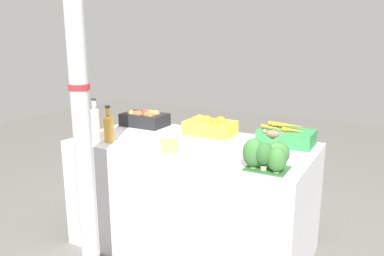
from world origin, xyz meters
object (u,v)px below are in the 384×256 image
at_px(carrot_crate, 286,136).
at_px(apple_crate, 145,118).
at_px(pickle_jar, 169,143).
at_px(juice_bottle_amber, 109,127).
at_px(juice_bottle_cloudy, 95,122).
at_px(broccoli_pile, 268,155).
at_px(orange_crate, 210,126).
at_px(sparrow_bird, 272,134).
at_px(support_pole, 80,106).
at_px(juice_bottle_ruby, 84,121).

bearing_deg(carrot_crate, apple_crate, -179.79).
bearing_deg(pickle_jar, juice_bottle_amber, 179.81).
bearing_deg(juice_bottle_cloudy, pickle_jar, -0.15).
bearing_deg(broccoli_pile, juice_bottle_amber, 178.00).
relative_size(carrot_crate, broccoli_pile, 1.47).
distance_m(orange_crate, pickle_jar, 0.52).
xyz_separation_m(apple_crate, sparrow_bird, (1.21, -0.53, 0.14)).
height_order(support_pole, juice_bottle_ruby, support_pole).
height_order(juice_bottle_cloudy, sparrow_bird, juice_bottle_cloudy).
relative_size(apple_crate, juice_bottle_cloudy, 1.22).
bearing_deg(sparrow_bird, juice_bottle_amber, -14.05).
height_order(juice_bottle_ruby, juice_bottle_amber, juice_bottle_ruby).
relative_size(support_pole, sparrow_bird, 16.40).
xyz_separation_m(apple_crate, orange_crate, (0.59, 0.00, -0.00)).
relative_size(apple_crate, broccoli_pile, 1.47).
bearing_deg(apple_crate, support_pole, -75.32).
xyz_separation_m(carrot_crate, pickle_jar, (-0.60, -0.52, -0.00)).
relative_size(orange_crate, pickle_jar, 3.17).
bearing_deg(apple_crate, carrot_crate, 0.21).
bearing_deg(carrot_crate, juice_bottle_cloudy, -156.61).
xyz_separation_m(support_pole, juice_bottle_cloudy, (-0.30, 0.41, -0.20)).
relative_size(support_pole, juice_bottle_ruby, 7.73).
height_order(apple_crate, sparrow_bird, sparrow_bird).
distance_m(orange_crate, carrot_crate, 0.57).
xyz_separation_m(apple_crate, juice_bottle_amber, (0.07, -0.52, 0.04)).
bearing_deg(apple_crate, juice_bottle_ruby, -106.49).
bearing_deg(carrot_crate, support_pole, -134.15).
height_order(apple_crate, juice_bottle_cloudy, juice_bottle_cloudy).
bearing_deg(orange_crate, support_pole, -110.22).
distance_m(orange_crate, juice_bottle_ruby, 0.90).
relative_size(carrot_crate, juice_bottle_cloudy, 1.22).
bearing_deg(broccoli_pile, pickle_jar, 176.65).
distance_m(support_pole, sparrow_bird, 1.05).
distance_m(juice_bottle_ruby, juice_bottle_cloudy, 0.10).
distance_m(carrot_crate, juice_bottle_ruby, 1.41).
bearing_deg(apple_crate, juice_bottle_amber, -82.33).
bearing_deg(juice_bottle_cloudy, sparrow_bird, -0.74).
height_order(support_pole, juice_bottle_cloudy, support_pole).
distance_m(apple_crate, pickle_jar, 0.76).
bearing_deg(pickle_jar, sparrow_bird, -1.28).
height_order(carrot_crate, juice_bottle_cloudy, juice_bottle_cloudy).
height_order(juice_bottle_cloudy, pickle_jar, juice_bottle_cloudy).
bearing_deg(juice_bottle_cloudy, juice_bottle_amber, 0.00).
height_order(juice_bottle_amber, pickle_jar, juice_bottle_amber).
relative_size(orange_crate, juice_bottle_cloudy, 1.22).
bearing_deg(juice_bottle_amber, pickle_jar, -0.19).
xyz_separation_m(juice_bottle_ruby, juice_bottle_cloudy, (0.10, 0.00, 0.00)).
xyz_separation_m(carrot_crate, juice_bottle_amber, (-1.08, -0.52, 0.05)).
xyz_separation_m(juice_bottle_ruby, sparrow_bird, (1.36, -0.02, 0.08)).
relative_size(orange_crate, broccoli_pile, 1.47).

